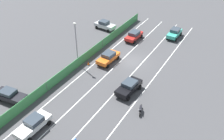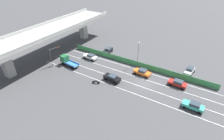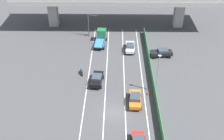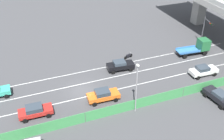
% 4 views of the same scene
% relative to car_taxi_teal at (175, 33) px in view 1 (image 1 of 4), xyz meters
% --- Properties ---
extents(ground_plane, '(300.00, 300.00, 0.00)m').
position_rel_car_taxi_teal_xyz_m(ground_plane, '(3.07, 11.96, -0.93)').
color(ground_plane, '#424244').
extents(lane_line_left_edge, '(0.14, 47.47, 0.01)m').
position_rel_car_taxi_teal_xyz_m(lane_line_left_edge, '(-1.85, 17.70, -0.92)').
color(lane_line_left_edge, silver).
rests_on(lane_line_left_edge, ground).
extents(lane_line_mid_left, '(0.14, 47.47, 0.01)m').
position_rel_car_taxi_teal_xyz_m(lane_line_mid_left, '(1.43, 17.70, -0.92)').
color(lane_line_mid_left, silver).
rests_on(lane_line_mid_left, ground).
extents(lane_line_mid_right, '(0.14, 47.47, 0.01)m').
position_rel_car_taxi_teal_xyz_m(lane_line_mid_right, '(4.71, 17.70, -0.92)').
color(lane_line_mid_right, silver).
rests_on(lane_line_mid_right, ground).
extents(lane_line_right_edge, '(0.14, 47.47, 0.01)m').
position_rel_car_taxi_teal_xyz_m(lane_line_right_edge, '(7.99, 17.70, -0.92)').
color(lane_line_right_edge, silver).
rests_on(lane_line_right_edge, ground).
extents(green_fence, '(0.10, 43.57, 1.58)m').
position_rel_car_taxi_teal_xyz_m(green_fence, '(9.70, 17.70, -0.14)').
color(green_fence, '#3D8E4C').
rests_on(green_fence, ground).
extents(car_taxi_teal, '(2.00, 4.27, 1.69)m').
position_rel_car_taxi_teal_xyz_m(car_taxi_teal, '(0.00, 0.00, 0.00)').
color(car_taxi_teal, teal).
rests_on(car_taxi_teal, ground).
extents(car_hatchback_white, '(2.16, 4.57, 1.62)m').
position_rel_car_taxi_teal_xyz_m(car_hatchback_white, '(6.14, 31.08, -0.04)').
color(car_hatchback_white, silver).
rests_on(car_hatchback_white, ground).
extents(car_taxi_orange, '(2.27, 4.56, 1.67)m').
position_rel_car_taxi_teal_xyz_m(car_taxi_orange, '(6.32, 14.06, -0.01)').
color(car_taxi_orange, orange).
rests_on(car_taxi_orange, ground).
extents(car_sedan_red, '(2.11, 4.39, 1.63)m').
position_rel_car_taxi_teal_xyz_m(car_sedan_red, '(6.23, 4.80, -0.02)').
color(car_sedan_red, red).
rests_on(car_sedan_red, ground).
extents(car_sedan_black, '(2.36, 4.54, 1.67)m').
position_rel_car_taxi_teal_xyz_m(car_sedan_black, '(-0.13, 19.41, -0.00)').
color(car_sedan_black, black).
rests_on(car_sedan_black, ground).
extents(motorcycle, '(0.82, 1.88, 0.93)m').
position_rel_car_taxi_teal_xyz_m(motorcycle, '(-3.22, 22.27, -0.47)').
color(motorcycle, black).
rests_on(motorcycle, ground).
extents(parked_wagon_silver, '(4.47, 2.35, 1.78)m').
position_rel_car_taxi_teal_xyz_m(parked_wagon_silver, '(13.42, 3.57, 0.02)').
color(parked_wagon_silver, '#B2B5B7').
rests_on(parked_wagon_silver, ground).
extents(parked_sedan_dark, '(4.58, 2.33, 1.63)m').
position_rel_car_taxi_teal_xyz_m(parked_sedan_dark, '(12.46, 28.81, -0.02)').
color(parked_sedan_dark, black).
rests_on(parked_sedan_dark, ground).
extents(street_lamp, '(0.60, 0.36, 7.26)m').
position_rel_car_taxi_teal_xyz_m(street_lamp, '(10.07, 17.24, 3.47)').
color(street_lamp, gray).
rests_on(street_lamp, ground).
extents(traffic_cone, '(0.47, 0.47, 0.62)m').
position_rel_car_taxi_teal_xyz_m(traffic_cone, '(8.64, 16.41, -0.64)').
color(traffic_cone, orange).
rests_on(traffic_cone, ground).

